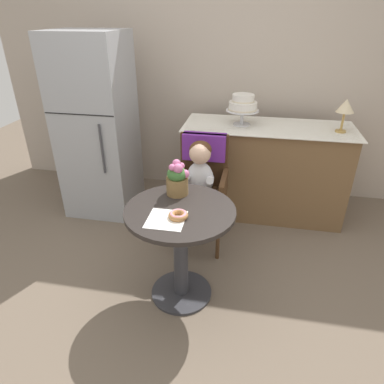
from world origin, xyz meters
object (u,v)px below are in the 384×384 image
(donut_front, at_px, (178,215))
(cafe_table, at_px, (180,236))
(wicker_chair, at_px, (202,174))
(tiered_cake_stand, at_px, (243,105))
(seated_child, at_px, (199,177))
(table_lamp, at_px, (346,107))
(refrigerator, at_px, (97,128))
(flower_vase, at_px, (177,179))

(donut_front, bearing_deg, cafe_table, 97.27)
(wicker_chair, height_order, tiered_cake_stand, tiered_cake_stand)
(wicker_chair, xyz_separation_m, seated_child, (0.00, -0.16, 0.04))
(donut_front, distance_m, table_lamp, 1.82)
(cafe_table, xyz_separation_m, donut_front, (0.01, -0.10, 0.23))
(table_lamp, height_order, refrigerator, refrigerator)
(cafe_table, relative_size, wicker_chair, 0.75)
(wicker_chair, height_order, flower_vase, flower_vase)
(donut_front, distance_m, tiered_cake_stand, 1.47)
(donut_front, xyz_separation_m, tiered_cake_stand, (0.29, 1.40, 0.34))
(wicker_chair, relative_size, flower_vase, 3.87)
(table_lamp, bearing_deg, seated_child, -149.08)
(seated_child, relative_size, refrigerator, 0.43)
(seated_child, relative_size, table_lamp, 2.55)
(donut_front, xyz_separation_m, refrigerator, (-1.06, 1.20, 0.11))
(flower_vase, bearing_deg, refrigerator, 137.72)
(cafe_table, relative_size, donut_front, 5.90)
(table_lamp, bearing_deg, flower_vase, -139.40)
(cafe_table, xyz_separation_m, seated_child, (0.03, 0.57, 0.17))
(donut_front, relative_size, flower_vase, 0.50)
(donut_front, height_order, refrigerator, refrigerator)
(cafe_table, xyz_separation_m, wicker_chair, (0.03, 0.72, 0.13))
(tiered_cake_stand, xyz_separation_m, refrigerator, (-1.35, -0.20, -0.24))
(cafe_table, bearing_deg, refrigerator, 133.67)
(seated_child, bearing_deg, tiered_cake_stand, 69.63)
(wicker_chair, height_order, donut_front, wicker_chair)
(donut_front, height_order, table_lamp, table_lamp)
(seated_child, distance_m, table_lamp, 1.39)
(tiered_cake_stand, height_order, refrigerator, refrigerator)
(seated_child, distance_m, refrigerator, 1.21)
(tiered_cake_stand, bearing_deg, wicker_chair, -115.25)
(seated_child, xyz_separation_m, donut_front, (-0.01, -0.67, 0.06))
(wicker_chair, distance_m, seated_child, 0.16)
(flower_vase, bearing_deg, wicker_chair, 80.45)
(cafe_table, distance_m, flower_vase, 0.39)
(tiered_cake_stand, height_order, table_lamp, table_lamp)
(cafe_table, distance_m, refrigerator, 1.56)
(flower_vase, height_order, tiered_cake_stand, tiered_cake_stand)
(tiered_cake_stand, bearing_deg, donut_front, -101.51)
(flower_vase, relative_size, tiered_cake_stand, 0.82)
(refrigerator, bearing_deg, wicker_chair, -19.20)
(cafe_table, relative_size, seated_child, 0.99)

